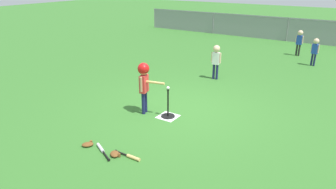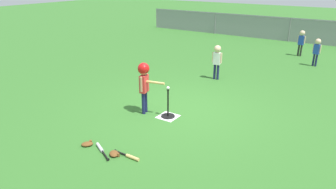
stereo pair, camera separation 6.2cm
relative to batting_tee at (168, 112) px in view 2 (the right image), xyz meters
name	(u,v)px [view 2 (the right image)]	position (x,y,z in m)	size (l,w,h in m)	color
ground_plane	(184,110)	(0.11, 0.52, -0.11)	(60.00, 60.00, 0.00)	#336B28
home_plate	(168,116)	(0.00, 0.00, -0.10)	(0.44, 0.44, 0.01)	white
batting_tee	(168,112)	(0.00, 0.00, 0.00)	(0.32, 0.32, 0.67)	black
baseball_on_tee	(168,88)	(0.00, 0.00, 0.60)	(0.07, 0.07, 0.07)	white
batter_child	(144,78)	(-0.58, -0.12, 0.77)	(0.64, 0.34, 1.23)	#191E4C
fielder_deep_right	(217,58)	(-0.28, 3.15, 0.59)	(0.32, 0.21, 1.08)	#191E4C
fielder_deep_left	(317,49)	(2.02, 6.50, 0.53)	(0.28, 0.20, 0.99)	#191E4C
fielder_near_right	(301,40)	(1.23, 7.78, 0.56)	(0.30, 0.20, 1.03)	#262626
spare_bat_silver	(101,149)	(-0.22, -1.93, -0.08)	(0.59, 0.34, 0.06)	silver
spare_bat_wood	(130,156)	(0.39, -1.83, -0.08)	(0.56, 0.06, 0.06)	#DBB266
glove_by_plate	(87,144)	(-0.57, -1.95, -0.07)	(0.27, 0.27, 0.07)	brown
glove_near_bats	(114,154)	(0.10, -1.92, -0.07)	(0.27, 0.26, 0.07)	brown
outfield_fence	(290,29)	(0.11, 10.61, 0.51)	(16.06, 0.06, 1.15)	slate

